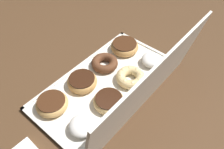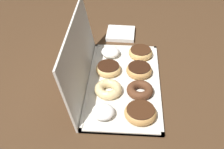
{
  "view_description": "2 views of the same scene",
  "coord_description": "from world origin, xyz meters",
  "px_view_note": "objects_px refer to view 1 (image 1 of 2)",
  "views": [
    {
      "loc": [
        0.42,
        0.38,
        0.67
      ],
      "look_at": [
        -0.02,
        0.01,
        0.05
      ],
      "focal_mm": 36.59,
      "sensor_mm": 36.0,
      "label": 1
    },
    {
      "loc": [
        -0.99,
        -0.01,
        0.83
      ],
      "look_at": [
        -0.01,
        0.05,
        0.06
      ],
      "focal_mm": 48.57,
      "sensor_mm": 36.0,
      "label": 2
    }
  ],
  "objects_px": {
    "chocolate_frosted_donut_3": "(52,103)",
    "powdered_filled_donut_7": "(82,126)",
    "chocolate_frosted_donut_2": "(82,81)",
    "donut_box": "(107,84)",
    "chocolate_cake_ring_donut_1": "(105,63)",
    "chocolate_frosted_donut_0": "(125,46)",
    "powdered_filled_donut_4": "(152,60)",
    "chocolate_frosted_donut_6": "(109,101)",
    "cruller_donut_5": "(131,77)"
  },
  "relations": [
    {
      "from": "chocolate_frosted_donut_3",
      "to": "powdered_filled_donut_7",
      "type": "relative_size",
      "value": 1.31
    },
    {
      "from": "chocolate_frosted_donut_2",
      "to": "chocolate_frosted_donut_3",
      "type": "distance_m",
      "value": 0.14
    },
    {
      "from": "donut_box",
      "to": "chocolate_cake_ring_donut_1",
      "type": "xyz_separation_m",
      "value": [
        -0.07,
        -0.07,
        0.02
      ]
    },
    {
      "from": "chocolate_frosted_donut_0",
      "to": "chocolate_frosted_donut_3",
      "type": "distance_m",
      "value": 0.4
    },
    {
      "from": "chocolate_cake_ring_donut_1",
      "to": "powdered_filled_donut_4",
      "type": "height_order",
      "value": "powdered_filled_donut_4"
    },
    {
      "from": "chocolate_frosted_donut_6",
      "to": "chocolate_cake_ring_donut_1",
      "type": "bearing_deg",
      "value": -134.0
    },
    {
      "from": "donut_box",
      "to": "chocolate_frosted_donut_3",
      "type": "height_order",
      "value": "chocolate_frosted_donut_3"
    },
    {
      "from": "donut_box",
      "to": "chocolate_frosted_donut_2",
      "type": "relative_size",
      "value": 5.01
    },
    {
      "from": "cruller_donut_5",
      "to": "chocolate_frosted_donut_6",
      "type": "xyz_separation_m",
      "value": [
        0.14,
        0.01,
        0.0
      ]
    },
    {
      "from": "donut_box",
      "to": "chocolate_frosted_donut_2",
      "type": "xyz_separation_m",
      "value": [
        0.06,
        -0.06,
        0.02
      ]
    },
    {
      "from": "powdered_filled_donut_7",
      "to": "chocolate_frosted_donut_6",
      "type": "bearing_deg",
      "value": 179.63
    },
    {
      "from": "chocolate_cake_ring_donut_1",
      "to": "powdered_filled_donut_7",
      "type": "height_order",
      "value": "powdered_filled_donut_7"
    },
    {
      "from": "powdered_filled_donut_7",
      "to": "chocolate_frosted_donut_0",
      "type": "bearing_deg",
      "value": -160.68
    },
    {
      "from": "chocolate_frosted_donut_3",
      "to": "powdered_filled_donut_7",
      "type": "height_order",
      "value": "powdered_filled_donut_7"
    },
    {
      "from": "chocolate_cake_ring_donut_1",
      "to": "powdered_filled_donut_4",
      "type": "xyz_separation_m",
      "value": [
        -0.14,
        0.14,
        0.0
      ]
    },
    {
      "from": "chocolate_cake_ring_donut_1",
      "to": "powdered_filled_donut_7",
      "type": "bearing_deg",
      "value": 27.67
    },
    {
      "from": "chocolate_cake_ring_donut_1",
      "to": "chocolate_frosted_donut_6",
      "type": "distance_m",
      "value": 0.19
    },
    {
      "from": "chocolate_cake_ring_donut_1",
      "to": "chocolate_frosted_donut_3",
      "type": "relative_size",
      "value": 0.97
    },
    {
      "from": "donut_box",
      "to": "powdered_filled_donut_7",
      "type": "height_order",
      "value": "powdered_filled_donut_7"
    },
    {
      "from": "cruller_donut_5",
      "to": "donut_box",
      "type": "bearing_deg",
      "value": -41.02
    },
    {
      "from": "cruller_donut_5",
      "to": "chocolate_frosted_donut_0",
      "type": "bearing_deg",
      "value": -134.58
    },
    {
      "from": "donut_box",
      "to": "cruller_donut_5",
      "type": "xyz_separation_m",
      "value": [
        -0.07,
        0.06,
        0.02
      ]
    },
    {
      "from": "powdered_filled_donut_4",
      "to": "chocolate_frosted_donut_0",
      "type": "bearing_deg",
      "value": -88.12
    },
    {
      "from": "chocolate_frosted_donut_2",
      "to": "chocolate_frosted_donut_6",
      "type": "bearing_deg",
      "value": 88.56
    },
    {
      "from": "chocolate_frosted_donut_3",
      "to": "chocolate_frosted_donut_6",
      "type": "distance_m",
      "value": 0.2
    },
    {
      "from": "chocolate_cake_ring_donut_1",
      "to": "chocolate_frosted_donut_2",
      "type": "bearing_deg",
      "value": 1.29
    },
    {
      "from": "chocolate_cake_ring_donut_1",
      "to": "chocolate_frosted_donut_6",
      "type": "relative_size",
      "value": 0.98
    },
    {
      "from": "chocolate_frosted_donut_0",
      "to": "powdered_filled_donut_7",
      "type": "distance_m",
      "value": 0.42
    },
    {
      "from": "chocolate_frosted_donut_2",
      "to": "donut_box",
      "type": "bearing_deg",
      "value": 135.29
    },
    {
      "from": "chocolate_frosted_donut_6",
      "to": "powdered_filled_donut_4",
      "type": "bearing_deg",
      "value": -179.79
    },
    {
      "from": "powdered_filled_donut_4",
      "to": "chocolate_frosted_donut_6",
      "type": "distance_m",
      "value": 0.27
    },
    {
      "from": "chocolate_frosted_donut_0",
      "to": "cruller_donut_5",
      "type": "height_order",
      "value": "chocolate_frosted_donut_0"
    },
    {
      "from": "chocolate_frosted_donut_2",
      "to": "chocolate_frosted_donut_0",
      "type": "bearing_deg",
      "value": -179.25
    },
    {
      "from": "cruller_donut_5",
      "to": "chocolate_cake_ring_donut_1",
      "type": "bearing_deg",
      "value": -87.92
    },
    {
      "from": "powdered_filled_donut_7",
      "to": "chocolate_frosted_donut_2",
      "type": "bearing_deg",
      "value": -134.47
    },
    {
      "from": "chocolate_cake_ring_donut_1",
      "to": "cruller_donut_5",
      "type": "xyz_separation_m",
      "value": [
        -0.0,
        0.13,
        0.0
      ]
    },
    {
      "from": "chocolate_frosted_donut_0",
      "to": "chocolate_cake_ring_donut_1",
      "type": "height_order",
      "value": "chocolate_frosted_donut_0"
    },
    {
      "from": "chocolate_frosted_donut_0",
      "to": "chocolate_frosted_donut_6",
      "type": "distance_m",
      "value": 0.3
    },
    {
      "from": "chocolate_frosted_donut_0",
      "to": "chocolate_cake_ring_donut_1",
      "type": "distance_m",
      "value": 0.13
    },
    {
      "from": "chocolate_frosted_donut_0",
      "to": "chocolate_frosted_donut_3",
      "type": "bearing_deg",
      "value": -0.6
    },
    {
      "from": "chocolate_frosted_donut_3",
      "to": "powdered_filled_donut_4",
      "type": "xyz_separation_m",
      "value": [
        -0.4,
        0.14,
        0.0
      ]
    },
    {
      "from": "chocolate_frosted_donut_3",
      "to": "chocolate_frosted_donut_2",
      "type": "bearing_deg",
      "value": 176.85
    },
    {
      "from": "chocolate_frosted_donut_3",
      "to": "powdered_filled_donut_4",
      "type": "height_order",
      "value": "powdered_filled_donut_4"
    },
    {
      "from": "chocolate_frosted_donut_2",
      "to": "chocolate_frosted_donut_3",
      "type": "bearing_deg",
      "value": -3.15
    },
    {
      "from": "chocolate_frosted_donut_3",
      "to": "cruller_donut_5",
      "type": "xyz_separation_m",
      "value": [
        -0.27,
        0.13,
        -0.0
      ]
    },
    {
      "from": "chocolate_frosted_donut_3",
      "to": "chocolate_frosted_donut_0",
      "type": "bearing_deg",
      "value": 179.4
    },
    {
      "from": "powdered_filled_donut_4",
      "to": "cruller_donut_5",
      "type": "xyz_separation_m",
      "value": [
        0.13,
        -0.01,
        -0.0
      ]
    },
    {
      "from": "donut_box",
      "to": "powdered_filled_donut_7",
      "type": "bearing_deg",
      "value": 19.67
    },
    {
      "from": "powdered_filled_donut_4",
      "to": "powdered_filled_donut_7",
      "type": "relative_size",
      "value": 0.98
    },
    {
      "from": "chocolate_frosted_donut_2",
      "to": "chocolate_frosted_donut_6",
      "type": "distance_m",
      "value": 0.13
    }
  ]
}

